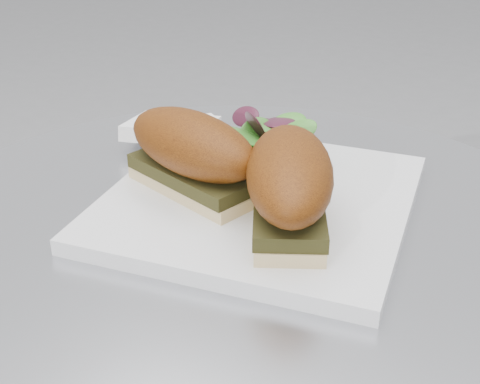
# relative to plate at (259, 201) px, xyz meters

# --- Properties ---
(plate) EXTENTS (0.34, 0.34, 0.02)m
(plate) POSITION_rel_plate_xyz_m (0.00, 0.00, 0.00)
(plate) COLOR silver
(plate) RESTS_ON table
(sandwich_left) EXTENTS (0.17, 0.11, 0.08)m
(sandwich_left) POSITION_rel_plate_xyz_m (-0.06, -0.03, 0.05)
(sandwich_left) COLOR #D6B485
(sandwich_left) RESTS_ON plate
(sandwich_right) EXTENTS (0.15, 0.19, 0.08)m
(sandwich_right) POSITION_rel_plate_xyz_m (0.05, -0.03, 0.05)
(sandwich_right) COLOR #D6B485
(sandwich_right) RESTS_ON plate
(salad) EXTENTS (0.11, 0.11, 0.05)m
(salad) POSITION_rel_plate_xyz_m (-0.03, 0.07, 0.03)
(salad) COLOR #4F9631
(salad) RESTS_ON plate
(napkin) EXTENTS (0.14, 0.14, 0.02)m
(napkin) POSITION_rel_plate_xyz_m (-0.15, 0.08, 0.00)
(napkin) COLOR white
(napkin) RESTS_ON table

